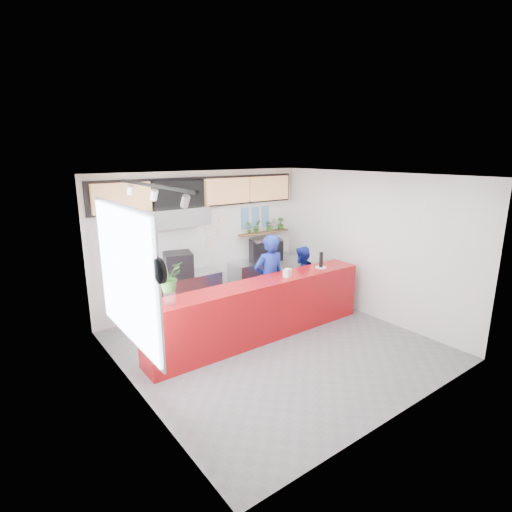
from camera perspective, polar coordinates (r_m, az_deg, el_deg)
floor at (r=7.37m, az=2.69°, el=-12.60°), size 5.00×5.00×0.00m
ceiling at (r=6.57m, az=3.00°, el=11.37°), size 5.00×5.00×0.00m
wall_back at (r=8.84m, az=-7.51°, el=2.25°), size 5.00×0.00×5.00m
wall_left at (r=5.65m, az=-17.28°, el=-5.38°), size 0.00×5.00×5.00m
wall_right at (r=8.58m, az=15.85°, el=1.45°), size 0.00×5.00×5.00m
service_counter at (r=7.43m, az=0.77°, el=-7.70°), size 4.50×0.60×1.10m
cream_band at (r=8.66m, az=-7.72°, el=9.37°), size 5.00×0.02×0.80m
prep_bench at (r=8.52m, az=-11.00°, el=-5.72°), size 1.80×0.60×0.90m
panini_oven at (r=8.32m, az=-11.04°, el=-1.18°), size 0.68×0.68×0.49m
extraction_hood at (r=8.05m, az=-11.42°, el=5.60°), size 1.20×0.70×0.35m
hood_lip at (r=8.09m, az=-11.35°, el=4.20°), size 1.20×0.69×0.31m
right_bench at (r=9.67m, az=1.36°, el=-3.00°), size 1.80×0.60×0.90m
espresso_machine at (r=9.48m, az=1.35°, el=0.94°), size 0.87×0.76×0.47m
espresso_tray at (r=9.42m, az=1.36°, el=2.40°), size 0.77×0.62×0.06m
herb_shelf at (r=9.62m, az=1.14°, el=3.37°), size 1.40×0.18×0.04m
menu_board_far_left at (r=7.87m, az=-18.61°, el=7.87°), size 1.10×0.10×0.55m
menu_board_mid_left at (r=8.30m, az=-10.93°, el=8.67°), size 1.10×0.10×0.55m
menu_board_mid_right at (r=8.86m, az=-4.09°, el=9.25°), size 1.10×0.10×0.55m
menu_board_far_right at (r=9.54m, az=1.87°, el=9.65°), size 1.10×0.10×0.55m
soffit at (r=8.64m, az=-7.61°, el=9.02°), size 4.80×0.04×0.65m
window_pane at (r=5.87m, az=-18.14°, el=-2.65°), size 0.04×2.20×1.90m
window_frame at (r=5.87m, az=-17.96°, el=-2.62°), size 0.03×2.30×2.00m
wall_clock_rim at (r=4.69m, az=-13.59°, el=-2.10°), size 0.05×0.30×0.30m
wall_clock_face at (r=4.70m, az=-13.25°, el=-2.04°), size 0.02×0.26×0.26m
track_rail at (r=5.49m, az=-14.44°, el=9.70°), size 0.05×2.40×0.04m
dec_plate_a at (r=8.83m, az=-6.62°, el=3.93°), size 0.24×0.03×0.24m
dec_plate_b at (r=9.00m, az=-4.94°, el=3.52°), size 0.24×0.03×0.24m
dec_plate_c at (r=8.89m, az=-6.56°, el=2.03°), size 0.24×0.03×0.24m
dec_plate_d at (r=8.99m, az=-4.71°, el=5.13°), size 0.24×0.03×0.24m
photo_frame_a at (r=9.31m, az=-1.60°, el=6.12°), size 0.20×0.02×0.25m
photo_frame_b at (r=9.48m, az=-0.11°, el=6.28°), size 0.20×0.02×0.25m
photo_frame_c at (r=9.66m, az=1.33°, el=6.43°), size 0.20×0.02×0.25m
photo_frame_d at (r=9.34m, az=-1.59°, el=4.60°), size 0.20×0.02×0.25m
photo_frame_e at (r=9.52m, az=-0.11°, el=4.79°), size 0.20×0.02×0.25m
photo_frame_f at (r=9.70m, az=1.32°, el=4.96°), size 0.20×0.02×0.25m
staff_center at (r=7.97m, az=1.89°, el=-3.37°), size 0.72×0.52×1.82m
staff_right at (r=8.75m, az=6.48°, el=-3.21°), size 0.87×0.81×1.42m
herb_a at (r=9.33m, az=-1.01°, el=4.07°), size 0.16×0.12×0.29m
herb_b at (r=9.46m, az=0.15°, el=4.29°), size 0.19×0.17×0.32m
herb_c at (r=9.70m, az=2.01°, el=4.47°), size 0.32×0.29×0.29m
herb_d at (r=9.91m, az=3.53°, el=4.65°), size 0.20×0.19×0.29m
glass_vase at (r=6.27m, az=-12.22°, el=-5.86°), size 0.23×0.23×0.22m
basil_vase at (r=6.16m, az=-12.39°, el=-2.96°), size 0.51×0.48×0.45m
napkin_holder at (r=7.51m, az=4.49°, el=-2.43°), size 0.20×0.16×0.15m
white_plate at (r=8.19m, az=9.23°, el=-1.62°), size 0.27×0.27×0.02m
pepper_mill at (r=8.15m, az=9.28°, el=-0.53°), size 0.10×0.10×0.31m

